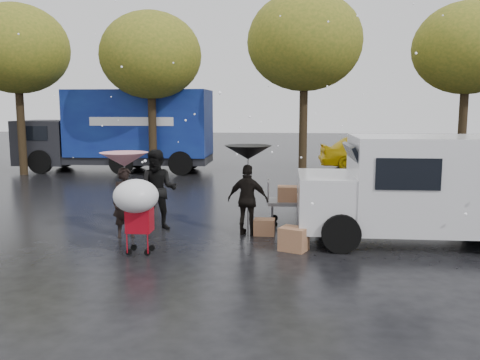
# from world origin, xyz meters

# --- Properties ---
(ground) EXTENTS (90.00, 90.00, 0.00)m
(ground) POSITION_xyz_m (0.00, 0.00, 0.00)
(ground) COLOR black
(ground) RESTS_ON ground
(person_pink) EXTENTS (0.65, 0.54, 1.52)m
(person_pink) POSITION_xyz_m (-1.56, 0.43, 0.76)
(person_pink) COLOR black
(person_pink) RESTS_ON ground
(person_middle) EXTENTS (0.93, 0.74, 1.83)m
(person_middle) POSITION_xyz_m (-1.04, 1.19, 0.92)
(person_middle) COLOR black
(person_middle) RESTS_ON ground
(person_black) EXTENTS (0.97, 0.54, 1.55)m
(person_black) POSITION_xyz_m (1.04, 0.87, 0.78)
(person_black) COLOR black
(person_black) RESTS_ON ground
(umbrella_pink) EXTENTS (1.02, 1.02, 1.84)m
(umbrella_pink) POSITION_xyz_m (-1.56, 0.43, 1.68)
(umbrella_pink) COLOR #4C4C4C
(umbrella_pink) RESTS_ON ground
(umbrella_black) EXTENTS (1.03, 1.03, 1.97)m
(umbrella_black) POSITION_xyz_m (1.04, 0.87, 1.82)
(umbrella_black) COLOR #4C4C4C
(umbrella_black) RESTS_ON ground
(vendor_cart) EXTENTS (1.52, 0.80, 1.27)m
(vendor_cart) POSITION_xyz_m (2.28, 1.92, 0.73)
(vendor_cart) COLOR slate
(vendor_cart) RESTS_ON ground
(shopping_cart) EXTENTS (0.84, 0.84, 1.46)m
(shopping_cart) POSITION_xyz_m (-0.92, -0.90, 1.06)
(shopping_cart) COLOR #AC0918
(shopping_cart) RESTS_ON ground
(white_van) EXTENTS (4.91, 2.18, 2.20)m
(white_van) POSITION_xyz_m (4.74, 0.61, 1.16)
(white_van) COLOR silver
(white_van) RESTS_ON ground
(blue_truck) EXTENTS (8.30, 2.60, 3.50)m
(blue_truck) POSITION_xyz_m (-5.29, 11.53, 1.76)
(blue_truck) COLOR navy
(blue_truck) RESTS_ON ground
(box_ground_near) EXTENTS (0.63, 0.58, 0.46)m
(box_ground_near) POSITION_xyz_m (2.03, -0.29, 0.23)
(box_ground_near) COLOR #8E5D3E
(box_ground_near) RESTS_ON ground
(box_ground_far) EXTENTS (0.46, 0.37, 0.35)m
(box_ground_far) POSITION_xyz_m (1.40, 0.88, 0.18)
(box_ground_far) COLOR #8E5D3E
(box_ground_far) RESTS_ON ground
(yellow_taxi) EXTENTS (4.73, 2.12, 1.58)m
(yellow_taxi) POSITION_xyz_m (5.68, 13.27, 0.79)
(yellow_taxi) COLOR yellow
(yellow_taxi) RESTS_ON ground
(tree_row) EXTENTS (21.60, 4.40, 7.12)m
(tree_row) POSITION_xyz_m (-0.47, 10.00, 5.02)
(tree_row) COLOR black
(tree_row) RESTS_ON ground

